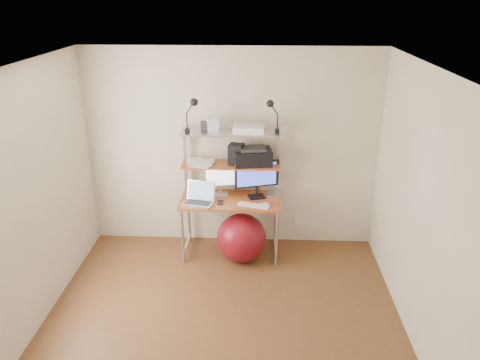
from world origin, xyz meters
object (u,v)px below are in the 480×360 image
at_px(laptop, 200,198).
at_px(exercise_ball, 242,238).
at_px(monitor_black, 257,176).
at_px(printer, 253,156).
at_px(monitor_silver, 220,177).

bearing_deg(laptop, exercise_ball, 6.97).
distance_m(monitor_black, exercise_ball, 0.77).
bearing_deg(monitor_black, printer, 127.84).
bearing_deg(monitor_silver, printer, -12.35).
relative_size(monitor_black, exercise_ball, 0.90).
relative_size(laptop, printer, 0.85).
bearing_deg(exercise_ball, monitor_black, 55.42).
bearing_deg(laptop, printer, 33.97).
xyz_separation_m(monitor_black, laptop, (-0.67, -0.19, -0.22)).
relative_size(monitor_silver, monitor_black, 0.79).
xyz_separation_m(laptop, exercise_ball, (0.50, -0.06, -0.49)).
relative_size(laptop, exercise_ball, 0.68).
bearing_deg(monitor_black, laptop, 179.02).
height_order(monitor_black, printer, printer).
distance_m(printer, exercise_ball, 1.00).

